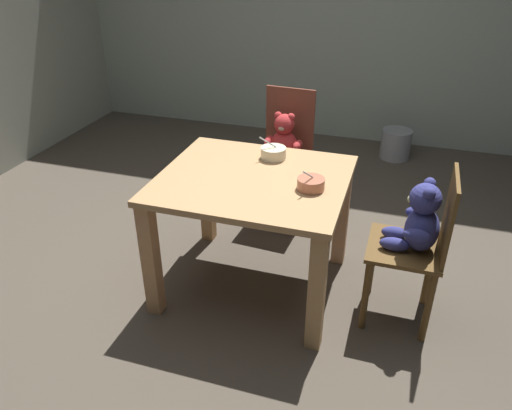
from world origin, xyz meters
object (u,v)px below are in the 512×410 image
at_px(teddy_chair_far_center, 283,148).
at_px(porridge_bowl_terracotta_near_right, 311,184).
at_px(metal_pail, 396,144).
at_px(teddy_chair_near_right, 418,231).
at_px(porridge_bowl_cream_far_center, 273,153).
at_px(dining_table, 253,200).

distance_m(teddy_chair_far_center, porridge_bowl_terracotta_near_right, 0.96).
distance_m(porridge_bowl_terracotta_near_right, metal_pail, 2.31).
height_order(teddy_chair_near_right, teddy_chair_far_center, teddy_chair_far_center).
relative_size(porridge_bowl_terracotta_near_right, porridge_bowl_cream_far_center, 0.99).
xyz_separation_m(teddy_chair_near_right, metal_pail, (-0.19, 2.18, -0.42)).
distance_m(porridge_bowl_terracotta_near_right, porridge_bowl_cream_far_center, 0.42).
relative_size(teddy_chair_near_right, metal_pail, 3.21).
height_order(teddy_chair_far_center, porridge_bowl_terracotta_near_right, teddy_chair_far_center).
bearing_deg(metal_pail, porridge_bowl_cream_far_center, -108.76).
relative_size(teddy_chair_far_center, metal_pail, 3.42).
xyz_separation_m(dining_table, teddy_chair_far_center, (-0.04, 0.82, -0.03)).
height_order(dining_table, teddy_chair_near_right, teddy_chair_near_right).
height_order(teddy_chair_near_right, metal_pail, teddy_chair_near_right).
relative_size(dining_table, teddy_chair_far_center, 1.07).
bearing_deg(porridge_bowl_cream_far_center, teddy_chair_far_center, 98.20).
bearing_deg(dining_table, porridge_bowl_cream_far_center, 82.45).
relative_size(teddy_chair_near_right, teddy_chair_far_center, 0.94).
bearing_deg(dining_table, metal_pail, 72.57).
distance_m(teddy_chair_far_center, porridge_bowl_cream_far_center, 0.59).
bearing_deg(porridge_bowl_cream_far_center, porridge_bowl_terracotta_near_right, -47.87).
height_order(dining_table, porridge_bowl_cream_far_center, porridge_bowl_cream_far_center).
distance_m(dining_table, porridge_bowl_cream_far_center, 0.32).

